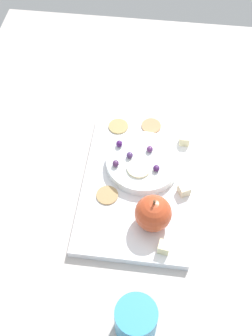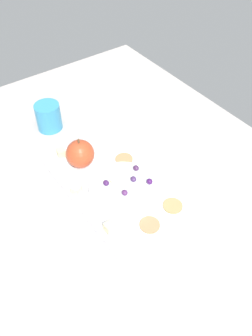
{
  "view_description": "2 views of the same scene",
  "coord_description": "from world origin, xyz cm",
  "px_view_note": "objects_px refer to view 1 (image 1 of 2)",
  "views": [
    {
      "loc": [
        -55.92,
        -6.67,
        87.78
      ],
      "look_at": [
        0.95,
        0.38,
        8.33
      ],
      "focal_mm": 46.18,
      "sensor_mm": 36.0,
      "label": 1
    },
    {
      "loc": [
        53.36,
        -36.99,
        74.8
      ],
      "look_at": [
        1.01,
        0.41,
        8.66
      ],
      "focal_mm": 37.54,
      "sensor_mm": 36.0,
      "label": 2
    }
  ],
  "objects_px": {
    "grape_0": "(116,164)",
    "grape_2": "(128,155)",
    "cheese_cube_0": "(185,140)",
    "serving_dish": "(143,163)",
    "grape_4": "(150,149)",
    "cup": "(136,321)",
    "cracker_2": "(118,126)",
    "cracker_1": "(151,126)",
    "platter": "(138,184)",
    "grape_1": "(156,168)",
    "cracker_0": "(107,195)",
    "cheese_cube_1": "(164,247)",
    "grape_3": "(119,144)",
    "cheese_cube_2": "(184,190)",
    "apple_whole": "(153,213)",
    "apple_slice_0": "(139,168)"
  },
  "relations": [
    {
      "from": "cheese_cube_1",
      "to": "cracker_2",
      "type": "relative_size",
      "value": 0.48
    },
    {
      "from": "grape_4",
      "to": "cup",
      "type": "relative_size",
      "value": 0.15
    },
    {
      "from": "cheese_cube_0",
      "to": "grape_2",
      "type": "distance_m",
      "value": 0.15
    },
    {
      "from": "apple_whole",
      "to": "cheese_cube_0",
      "type": "height_order",
      "value": "apple_whole"
    },
    {
      "from": "grape_0",
      "to": "grape_2",
      "type": "distance_m",
      "value": 0.04
    },
    {
      "from": "cheese_cube_2",
      "to": "grape_0",
      "type": "distance_m",
      "value": 0.17
    },
    {
      "from": "cheese_cube_0",
      "to": "platter",
      "type": "bearing_deg",
      "value": 141.86
    },
    {
      "from": "cracker_2",
      "to": "grape_2",
      "type": "distance_m",
      "value": 0.12
    },
    {
      "from": "cheese_cube_2",
      "to": "grape_0",
      "type": "relative_size",
      "value": 1.41
    },
    {
      "from": "serving_dish",
      "to": "grape_2",
      "type": "relative_size",
      "value": 10.34
    },
    {
      "from": "serving_dish",
      "to": "cracker_2",
      "type": "bearing_deg",
      "value": 33.12
    },
    {
      "from": "platter",
      "to": "apple_slice_0",
      "type": "xyz_separation_m",
      "value": [
        0.02,
        0.0,
        0.04
      ]
    },
    {
      "from": "grape_2",
      "to": "grape_4",
      "type": "xyz_separation_m",
      "value": [
        0.02,
        -0.05,
        -0.0
      ]
    },
    {
      "from": "cheese_cube_1",
      "to": "grape_2",
      "type": "relative_size",
      "value": 1.41
    },
    {
      "from": "platter",
      "to": "cracker_1",
      "type": "xyz_separation_m",
      "value": [
        0.17,
        -0.02,
        0.01
      ]
    },
    {
      "from": "cup",
      "to": "grape_1",
      "type": "bearing_deg",
      "value": -1.43
    },
    {
      "from": "apple_whole",
      "to": "cracker_1",
      "type": "bearing_deg",
      "value": 5.6
    },
    {
      "from": "serving_dish",
      "to": "grape_1",
      "type": "xyz_separation_m",
      "value": [
        -0.03,
        -0.03,
        0.02
      ]
    },
    {
      "from": "cheese_cube_1",
      "to": "cracker_2",
      "type": "height_order",
      "value": "cheese_cube_1"
    },
    {
      "from": "cracker_2",
      "to": "grape_1",
      "type": "distance_m",
      "value": 0.18
    },
    {
      "from": "cracker_0",
      "to": "cracker_1",
      "type": "relative_size",
      "value": 1.0
    },
    {
      "from": "cheese_cube_0",
      "to": "cup",
      "type": "relative_size",
      "value": 0.22
    },
    {
      "from": "cup",
      "to": "cheese_cube_1",
      "type": "bearing_deg",
      "value": -14.32
    },
    {
      "from": "grape_4",
      "to": "cup",
      "type": "bearing_deg",
      "value": -178.36
    },
    {
      "from": "cheese_cube_0",
      "to": "cracker_2",
      "type": "xyz_separation_m",
      "value": [
        0.03,
        0.17,
        -0.01
      ]
    },
    {
      "from": "cracker_1",
      "to": "cup",
      "type": "distance_m",
      "value": 0.5
    },
    {
      "from": "grape_4",
      "to": "cracker_0",
      "type": "bearing_deg",
      "value": 145.36
    },
    {
      "from": "cracker_2",
      "to": "grape_0",
      "type": "xyz_separation_m",
      "value": [
        -0.14,
        -0.01,
        0.03
      ]
    },
    {
      "from": "platter",
      "to": "cup",
      "type": "height_order",
      "value": "cup"
    },
    {
      "from": "grape_2",
      "to": "cracker_0",
      "type": "bearing_deg",
      "value": 160.49
    },
    {
      "from": "cracker_1",
      "to": "grape_1",
      "type": "height_order",
      "value": "grape_1"
    },
    {
      "from": "cheese_cube_0",
      "to": "grape_1",
      "type": "xyz_separation_m",
      "value": [
        -0.11,
        0.06,
        0.02
      ]
    },
    {
      "from": "grape_2",
      "to": "grape_0",
      "type": "bearing_deg",
      "value": 138.84
    },
    {
      "from": "grape_1",
      "to": "grape_3",
      "type": "distance_m",
      "value": 0.11
    },
    {
      "from": "serving_dish",
      "to": "grape_4",
      "type": "bearing_deg",
      "value": -25.12
    },
    {
      "from": "cheese_cube_0",
      "to": "cheese_cube_1",
      "type": "height_order",
      "value": "same"
    },
    {
      "from": "platter",
      "to": "grape_3",
      "type": "height_order",
      "value": "grape_3"
    },
    {
      "from": "serving_dish",
      "to": "grape_3",
      "type": "relative_size",
      "value": 10.34
    },
    {
      "from": "serving_dish",
      "to": "grape_0",
      "type": "distance_m",
      "value": 0.07
    },
    {
      "from": "grape_2",
      "to": "cup",
      "type": "distance_m",
      "value": 0.38
    },
    {
      "from": "cracker_1",
      "to": "cracker_2",
      "type": "height_order",
      "value": "same"
    },
    {
      "from": "platter",
      "to": "cheese_cube_1",
      "type": "relative_size",
      "value": 16.64
    },
    {
      "from": "platter",
      "to": "cracker_2",
      "type": "relative_size",
      "value": 7.94
    },
    {
      "from": "grape_0",
      "to": "grape_2",
      "type": "xyz_separation_m",
      "value": [
        0.03,
        -0.02,
        -0.0
      ]
    },
    {
      "from": "cracker_0",
      "to": "grape_0",
      "type": "height_order",
      "value": "grape_0"
    },
    {
      "from": "grape_0",
      "to": "grape_3",
      "type": "height_order",
      "value": "same"
    },
    {
      "from": "cheese_cube_0",
      "to": "cracker_0",
      "type": "bearing_deg",
      "value": 136.75
    },
    {
      "from": "cheese_cube_0",
      "to": "serving_dish",
      "type": "bearing_deg",
      "value": 130.86
    },
    {
      "from": "grape_1",
      "to": "grape_2",
      "type": "height_order",
      "value": "same"
    },
    {
      "from": "cracker_0",
      "to": "cup",
      "type": "height_order",
      "value": "cup"
    }
  ]
}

